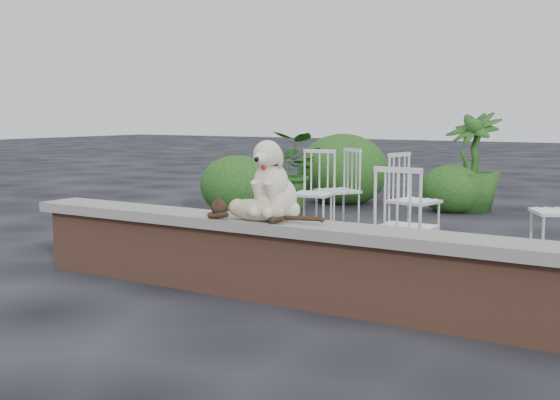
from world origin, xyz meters
The scene contains 13 objects.
ground centered at (0.00, 0.00, 0.00)m, with size 60.00×60.00×0.00m, color black.
brick_wall centered at (0.00, 0.00, 0.25)m, with size 6.00×0.30×0.50m, color brown.
capstone centered at (0.00, 0.00, 0.54)m, with size 6.20×0.40×0.08m, color slate.
dog centered at (-0.85, 0.06, 0.87)m, with size 0.38×0.50×0.58m, color beige, non-canonical shape.
cat centered at (-0.93, -0.09, 0.67)m, with size 1.03×0.25×0.18m, color tan, non-canonical shape.
chair_a centered at (-1.91, 2.55, 0.47)m, with size 0.56×0.56×0.94m, color white, non-canonical shape.
chair_b centered at (-1.82, 2.97, 0.47)m, with size 0.56×0.56×0.94m, color white, non-canonical shape.
chair_e centered at (-0.72, 2.52, 0.47)m, with size 0.56×0.56×0.94m, color white, non-canonical shape.
chair_c centered at (-0.18, 0.90, 0.47)m, with size 0.56×0.56×0.94m, color white, non-canonical shape.
chair_d centered at (0.67, 2.47, 0.47)m, with size 0.56×0.56×0.94m, color white, non-canonical shape.
potted_plant_a centered at (-3.18, 4.16, 0.55)m, with size 0.99×0.86×1.10m, color #134214.
potted_plant_b centered at (-0.94, 5.29, 0.68)m, with size 0.76×0.76×1.36m, color #134214.
shrubbery centered at (-2.82, 4.78, 0.43)m, with size 3.41×2.83×1.10m.
Camera 1 is at (1.78, -4.16, 1.34)m, focal length 44.49 mm.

